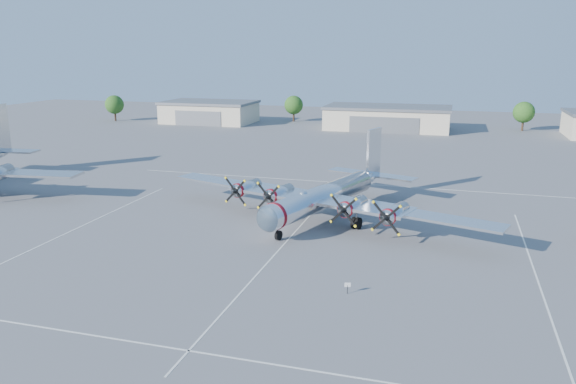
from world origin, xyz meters
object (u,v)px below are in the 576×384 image
(hangar_west, at_px, (210,112))
(tree_east, at_px, (524,112))
(tree_far_west, at_px, (114,105))
(tree_west, at_px, (294,105))
(info_placard, at_px, (348,286))
(hangar_center, at_px, (388,118))
(main_bomber_b29, at_px, (326,218))

(hangar_west, distance_m, tree_east, 75.26)
(tree_far_west, relative_size, tree_east, 1.00)
(tree_far_west, distance_m, tree_east, 100.50)
(hangar_west, distance_m, tree_west, 21.61)
(tree_far_west, bearing_deg, info_placard, -48.84)
(tree_west, distance_m, tree_east, 55.04)
(hangar_center, bearing_deg, info_placard, -85.19)
(tree_far_west, distance_m, tree_west, 46.57)
(tree_far_west, bearing_deg, main_bomber_b29, -44.22)
(tree_east, relative_size, info_placard, 7.44)
(tree_east, bearing_deg, info_placard, -102.63)
(tree_far_west, relative_size, main_bomber_b29, 0.17)
(main_bomber_b29, bearing_deg, hangar_center, 109.58)
(main_bomber_b29, bearing_deg, hangar_west, 140.47)
(hangar_center, distance_m, tree_east, 30.64)
(hangar_center, relative_size, info_placard, 32.03)
(tree_east, relative_size, main_bomber_b29, 0.17)
(hangar_west, relative_size, tree_far_west, 3.40)
(tree_west, height_order, main_bomber_b29, tree_west)
(hangar_west, xyz_separation_m, info_placard, (52.82, -92.98, -2.09))
(tree_far_west, xyz_separation_m, tree_west, (45.00, 12.00, 0.00))
(tree_west, bearing_deg, info_placard, -72.00)
(tree_west, relative_size, info_placard, 7.44)
(hangar_center, distance_m, tree_west, 26.30)
(tree_far_west, height_order, tree_east, same)
(tree_east, height_order, info_placard, tree_east)
(hangar_west, xyz_separation_m, main_bomber_b29, (46.96, -73.98, -2.71))
(hangar_west, height_order, hangar_center, same)
(hangar_center, distance_m, tree_far_west, 70.13)
(tree_far_west, bearing_deg, hangar_west, 9.01)
(hangar_west, bearing_deg, tree_west, 21.89)
(hangar_center, height_order, info_placard, hangar_center)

